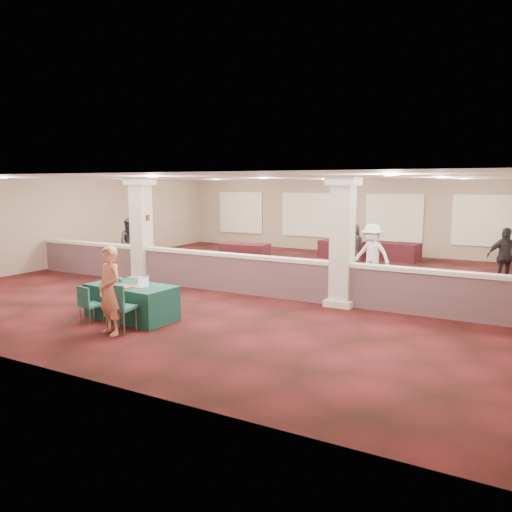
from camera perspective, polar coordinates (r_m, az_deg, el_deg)
The scene contains 32 objects.
ground at distance 15.33m, azimuth 0.87°, elevation -3.14°, with size 16.00×16.00×0.00m, color #4B1216.
wall_back at distance 22.45m, azimuth 10.53°, elevation 4.51°, with size 16.00×0.04×3.20m, color gray.
wall_front at distance 8.91m, azimuth -24.02°, elevation -1.80°, with size 16.00×0.04×3.20m, color gray.
wall_left at distance 20.11m, azimuth -19.74°, elevation 3.72°, with size 0.04×16.00×3.20m, color gray.
ceiling at distance 15.02m, azimuth 0.90°, elevation 8.91°, with size 16.00×16.00×0.02m, color white.
partition_wall at distance 13.94m, azimuth -2.02°, elevation -1.94°, with size 15.60×0.28×1.10m.
column_left at distance 15.86m, azimuth -12.98°, elevation 3.01°, with size 0.72×0.72×3.20m.
column_right at distance 12.52m, azimuth 9.83°, elevation 1.72°, with size 0.72×0.72×3.20m.
sconce_left at distance 16.02m, azimuth -13.77°, elevation 4.34°, with size 0.12×0.12×0.18m.
sconce_right at distance 15.65m, azimuth -12.26°, elevation 4.30°, with size 0.12×0.12×0.18m.
near_table at distance 11.67m, azimuth -14.01°, elevation -5.12°, with size 2.03×1.01×0.78m, color #103C37.
conf_chair_main at distance 10.62m, azimuth -15.50°, elevation -5.29°, with size 0.59×0.59×1.03m.
conf_chair_side at distance 11.47m, azimuth -18.63°, elevation -4.98°, with size 0.48×0.48×0.85m.
woman at distance 10.51m, azimuth -16.37°, elevation -3.82°, with size 0.65×0.43×1.81m, color #D6755D.
far_table_front_left at distance 16.94m, azimuth -6.84°, elevation -0.88°, with size 1.74×0.87×0.71m, color black.
far_table_front_center at distance 15.52m, azimuth 1.39°, elevation -1.67°, with size 1.74×0.87×0.71m, color black.
far_table_front_right at distance 14.90m, azimuth 10.99°, elevation -2.36°, with size 1.60×0.80×0.65m, color black.
far_table_back_left at distance 19.23m, azimuth -1.30°, elevation 0.33°, with size 1.82×0.91×0.74m, color black.
far_table_back_center at distance 20.55m, azimuth 9.74°, elevation 0.70°, with size 1.76×0.88×0.72m, color black.
far_table_back_right at distance 20.46m, azimuth 15.76°, elevation 0.46°, with size 1.74×0.87×0.71m, color black.
attendee_a at distance 18.55m, azimuth -14.10°, elevation 1.42°, with size 0.86×0.48×1.79m, color black.
attendee_b at distance 15.41m, azimuth 13.08°, elevation 0.18°, with size 1.18×0.54×1.84m, color silver.
attendee_c at distance 16.60m, azimuth 26.51°, elevation -0.07°, with size 1.03×0.49×1.75m, color black.
attendee_d at distance 18.44m, azimuth 11.13°, elevation 1.17°, with size 0.79×0.42×1.59m, color black.
laptop_base at distance 11.32m, azimuth -13.16°, elevation -3.43°, with size 0.35×0.25×0.02m, color silver.
laptop_screen at distance 11.38m, azimuth -12.74°, elevation -2.70°, with size 0.35×0.01×0.24m, color silver.
screen_glow at distance 11.37m, azimuth -12.76°, elevation -2.79°, with size 0.32×0.00×0.20m, color silver.
knitting at distance 11.36m, azimuth -14.87°, elevation -3.41°, with size 0.43×0.32×0.03m, color #CB4B20.
yarn_cream at distance 11.93m, azimuth -16.41°, elevation -2.71°, with size 0.12×0.12×0.12m, color beige.
yarn_red at distance 12.15m, azimuth -16.34°, elevation -2.53°, with size 0.11×0.11×0.11m, color maroon.
yarn_grey at distance 12.00m, azimuth -15.23°, elevation -2.61°, with size 0.11×0.11×0.11m, color #434347.
scissors at distance 10.89m, azimuth -12.70°, elevation -3.89°, with size 0.13×0.03×0.01m, color #B22413.
Camera 1 is at (7.04, -13.27, 3.06)m, focal length 35.00 mm.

